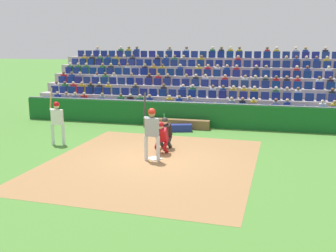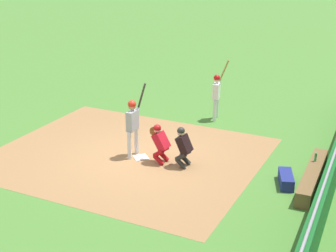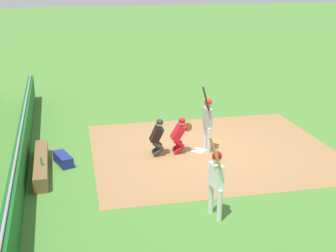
% 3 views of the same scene
% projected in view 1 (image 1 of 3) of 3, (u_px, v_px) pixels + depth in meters
% --- Properties ---
extents(ground_plane, '(160.00, 160.00, 0.00)m').
position_uv_depth(ground_plane, '(155.00, 159.00, 14.27)').
color(ground_plane, '#487F32').
extents(infield_dirt_patch, '(7.40, 8.59, 0.01)m').
position_uv_depth(infield_dirt_patch, '(151.00, 162.00, 13.80)').
color(infield_dirt_patch, '#997045').
rests_on(infield_dirt_patch, ground_plane).
extents(home_plate_marker, '(0.62, 0.62, 0.02)m').
position_uv_depth(home_plate_marker, '(155.00, 158.00, 14.27)').
color(home_plate_marker, white).
rests_on(home_plate_marker, infield_dirt_patch).
extents(batter_at_plate, '(0.66, 0.47, 2.39)m').
position_uv_depth(batter_at_plate, '(152.00, 128.00, 13.77)').
color(batter_at_plate, silver).
rests_on(batter_at_plate, ground_plane).
extents(catcher_crouching, '(0.49, 0.71, 1.26)m').
position_uv_depth(catcher_crouching, '(161.00, 135.00, 14.78)').
color(catcher_crouching, '#A91015').
rests_on(catcher_crouching, ground_plane).
extents(home_plate_umpire, '(0.48, 0.49, 1.28)m').
position_uv_depth(home_plate_umpire, '(165.00, 131.00, 15.51)').
color(home_plate_umpire, '#282925').
rests_on(home_plate_umpire, ground_plane).
extents(dugout_wall, '(17.48, 0.24, 1.24)m').
position_uv_depth(dugout_wall, '(186.00, 115.00, 19.70)').
color(dugout_wall, '#135B20').
rests_on(dugout_wall, ground_plane).
extents(dugout_bench, '(3.25, 0.40, 0.44)m').
position_uv_depth(dugout_bench, '(176.00, 124.00, 19.34)').
color(dugout_bench, brown).
rests_on(dugout_bench, ground_plane).
extents(water_bottle_on_bench, '(0.07, 0.07, 0.26)m').
position_uv_depth(water_bottle_on_bench, '(164.00, 116.00, 19.37)').
color(water_bottle_on_bench, green).
rests_on(water_bottle_on_bench, dugout_bench).
extents(equipment_duffel_bag, '(1.06, 0.65, 0.33)m').
position_uv_depth(equipment_duffel_bag, '(181.00, 128.00, 18.63)').
color(equipment_duffel_bag, navy).
rests_on(equipment_duffel_bag, ground_plane).
extents(on_deck_batter, '(0.69, 0.50, 2.31)m').
position_uv_depth(on_deck_batter, '(57.00, 118.00, 16.03)').
color(on_deck_batter, silver).
rests_on(on_deck_batter, ground_plane).
extents(bleacher_stand, '(19.64, 5.81, 3.87)m').
position_uv_depth(bleacher_stand, '(203.00, 90.00, 24.78)').
color(bleacher_stand, '#A59A9E').
rests_on(bleacher_stand, ground_plane).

